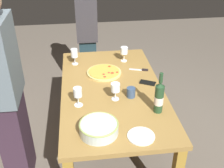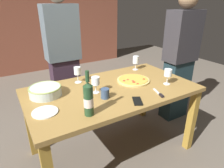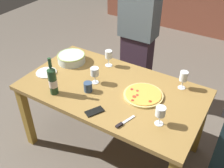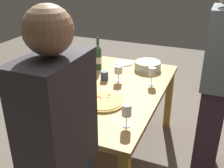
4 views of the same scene
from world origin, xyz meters
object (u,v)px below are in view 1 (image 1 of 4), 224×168
pizza (104,72)px  side_plate (141,136)px  wine_glass_near_pizza (115,88)px  cell_phone (148,83)px  wine_glass_by_bottle (78,93)px  wine_glass_far_left (124,51)px  wine_glass_far_right (74,54)px  serving_bowl (99,128)px  wine_bottle (159,97)px  person_guest_left (87,35)px  cup_amber (131,92)px  person_host (5,94)px  dining_table (112,97)px  pizza_knife (141,70)px

pizza → side_plate: size_ratio=1.73×
wine_glass_near_pizza → cell_phone: wine_glass_near_pizza is taller
wine_glass_by_bottle → wine_glass_far_left: (0.75, -0.50, -0.00)m
side_plate → wine_glass_near_pizza: bearing=13.4°
wine_glass_far_left → cell_phone: wine_glass_far_left is taller
wine_glass_far_right → wine_glass_by_bottle: bearing=-178.6°
serving_bowl → wine_glass_far_right: bearing=8.0°
wine_bottle → wine_glass_by_bottle: (0.16, 0.62, -0.01)m
pizza → wine_glass_far_right: size_ratio=2.01×
serving_bowl → person_guest_left: (1.69, 0.00, 0.04)m
cup_amber → side_plate: cup_amber is taller
wine_glass_far_left → cup_amber: 0.69m
wine_glass_far_left → cup_amber: size_ratio=1.81×
person_host → person_guest_left: (1.30, -0.70, -0.05)m
pizza → cell_phone: (-0.24, -0.38, -0.01)m
wine_bottle → person_guest_left: bearing=18.0°
cup_amber → person_guest_left: person_guest_left is taller
dining_table → serving_bowl: serving_bowl is taller
dining_table → person_guest_left: size_ratio=0.97×
pizza_knife → person_host: 1.30m
wine_glass_far_right → pizza: bearing=-130.3°
wine_bottle → person_host: (0.20, 1.18, 0.00)m
cell_phone → person_host: person_host is taller
wine_glass_far_left → pizza_knife: wine_glass_far_left is taller
dining_table → side_plate: size_ratio=8.21×
cup_amber → pizza_knife: (0.45, -0.19, -0.04)m
wine_glass_by_bottle → pizza_knife: wine_glass_by_bottle is taller
person_host → cell_phone: bearing=-1.3°
dining_table → pizza_knife: pizza_knife is taller
wine_bottle → wine_glass_by_bottle: 0.64m
wine_bottle → wine_glass_near_pizza: 0.37m
pizza → person_host: bearing=119.8°
wine_glass_far_right → cup_amber: (-0.68, -0.47, -0.07)m
dining_table → wine_glass_by_bottle: wine_glass_by_bottle is taller
cup_amber → wine_glass_near_pizza: bearing=98.7°
serving_bowl → cell_phone: size_ratio=1.95×
dining_table → cup_amber: size_ratio=18.46×
pizza → wine_bottle: (-0.67, -0.36, 0.12)m
serving_bowl → cup_amber: (0.43, -0.31, -0.00)m
wine_glass_far_left → cup_amber: (-0.68, 0.05, -0.07)m
wine_bottle → side_plate: wine_bottle is taller
serving_bowl → pizza_knife: 1.01m
serving_bowl → wine_bottle: wine_bottle is taller
wine_glass_near_pizza → cup_amber: size_ratio=1.76×
side_plate → pizza: bearing=9.9°
pizza → wine_bottle: bearing=-151.8°
dining_table → wine_glass_far_left: (0.53, -0.19, 0.21)m
pizza → person_guest_left: 0.84m
pizza → cell_phone: bearing=-122.1°
side_plate → wine_bottle: bearing=-35.1°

